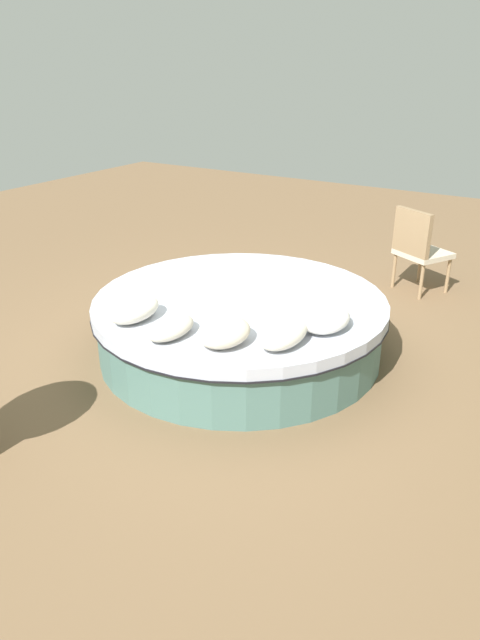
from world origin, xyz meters
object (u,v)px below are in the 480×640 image
at_px(round_bed, 240,325).
at_px(throw_pillow_4, 325,319).
at_px(throw_pillow_1, 170,328).
at_px(throw_pillow_3, 283,333).
at_px(patio_chair, 418,245).
at_px(throw_pillow_0, 134,309).
at_px(throw_pillow_2, 224,332).

height_order(round_bed, throw_pillow_4, throw_pillow_4).
bearing_deg(throw_pillow_1, throw_pillow_3, 112.72).
relative_size(round_bed, patio_chair, 2.70).
bearing_deg(patio_chair, throw_pillow_4, -61.07).
relative_size(round_bed, throw_pillow_0, 5.22).
height_order(throw_pillow_0, throw_pillow_3, throw_pillow_0).
height_order(throw_pillow_2, throw_pillow_4, throw_pillow_2).
relative_size(throw_pillow_1, throw_pillow_3, 0.89).
bearing_deg(throw_pillow_0, throw_pillow_3, 101.24).
xyz_separation_m(throw_pillow_2, throw_pillow_3, (-0.22, 0.38, -0.00)).
distance_m(throw_pillow_0, throw_pillow_3, 1.27).
bearing_deg(patio_chair, throw_pillow_3, -64.02).
distance_m(throw_pillow_2, patio_chair, 3.27).
xyz_separation_m(throw_pillow_3, patio_chair, (-3.00, 0.15, -0.07)).
bearing_deg(throw_pillow_2, patio_chair, 170.57).
bearing_deg(throw_pillow_0, throw_pillow_2, 91.58).
distance_m(throw_pillow_1, throw_pillow_2, 0.44).
bearing_deg(throw_pillow_2, throw_pillow_3, 120.33).
height_order(throw_pillow_1, patio_chair, patio_chair).
xyz_separation_m(throw_pillow_1, throw_pillow_4, (-0.75, 0.96, 0.02)).
bearing_deg(throw_pillow_4, throw_pillow_2, -39.90).
xyz_separation_m(throw_pillow_1, throw_pillow_3, (-0.34, 0.80, 0.02)).
xyz_separation_m(round_bed, throw_pillow_0, (0.86, -0.49, 0.36)).
distance_m(round_bed, throw_pillow_1, 1.01).
bearing_deg(throw_pillow_2, throw_pillow_0, -88.42).
relative_size(throw_pillow_0, throw_pillow_1, 1.08).
xyz_separation_m(round_bed, patio_chair, (-2.39, 0.91, 0.28)).
distance_m(throw_pillow_2, throw_pillow_4, 0.84).
distance_m(throw_pillow_0, throw_pillow_4, 1.55).
height_order(throw_pillow_3, patio_chair, patio_chair).
bearing_deg(throw_pillow_1, throw_pillow_0, -101.28).
bearing_deg(throw_pillow_3, throw_pillow_1, -67.28).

